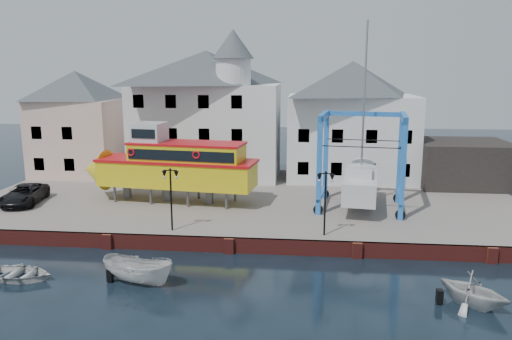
# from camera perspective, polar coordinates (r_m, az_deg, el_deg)

# --- Properties ---
(ground) EXTENTS (140.00, 140.00, 0.00)m
(ground) POSITION_cam_1_polar(r_m,az_deg,el_deg) (32.18, -3.08, -9.46)
(ground) COLOR black
(ground) RESTS_ON ground
(hardstanding) EXTENTS (44.00, 22.00, 1.00)m
(hardstanding) POSITION_cam_1_polar(r_m,az_deg,el_deg) (42.40, -0.80, -3.53)
(hardstanding) COLOR slate
(hardstanding) RESTS_ON ground
(quay_wall) EXTENTS (44.00, 0.47, 1.00)m
(quay_wall) POSITION_cam_1_polar(r_m,az_deg,el_deg) (32.10, -3.06, -8.56)
(quay_wall) COLOR maroon
(quay_wall) RESTS_ON ground
(building_pink) EXTENTS (8.00, 7.00, 10.30)m
(building_pink) POSITION_cam_1_polar(r_m,az_deg,el_deg) (53.08, -19.66, 5.05)
(building_pink) COLOR beige
(building_pink) RESTS_ON hardstanding
(building_white_main) EXTENTS (14.00, 8.30, 14.00)m
(building_white_main) POSITION_cam_1_polar(r_m,az_deg,el_deg) (49.19, -5.51, 6.61)
(building_white_main) COLOR silver
(building_white_main) RESTS_ON hardstanding
(building_white_right) EXTENTS (12.00, 8.00, 11.20)m
(building_white_right) POSITION_cam_1_polar(r_m,az_deg,el_deg) (49.10, 10.82, 5.57)
(building_white_right) COLOR silver
(building_white_right) RESTS_ON hardstanding
(shed_dark) EXTENTS (8.00, 7.00, 4.00)m
(shed_dark) POSITION_cam_1_polar(r_m,az_deg,el_deg) (49.54, 22.45, 0.75)
(shed_dark) COLOR black
(shed_dark) RESTS_ON hardstanding
(lamp_post_left) EXTENTS (1.12, 0.32, 4.20)m
(lamp_post_left) POSITION_cam_1_polar(r_m,az_deg,el_deg) (32.91, -9.73, -1.54)
(lamp_post_left) COLOR black
(lamp_post_left) RESTS_ON hardstanding
(lamp_post_right) EXTENTS (1.12, 0.32, 4.20)m
(lamp_post_right) POSITION_cam_1_polar(r_m,az_deg,el_deg) (31.76, 7.95, -1.96)
(lamp_post_right) COLOR black
(lamp_post_right) RESTS_ON hardstanding
(tour_boat) EXTENTS (14.83, 5.27, 6.32)m
(tour_boat) POSITION_cam_1_polar(r_m,az_deg,el_deg) (40.39, -10.15, 0.59)
(tour_boat) COLOR #59595E
(tour_boat) RESTS_ON hardstanding
(travel_lift) EXTENTS (7.14, 9.49, 13.98)m
(travel_lift) POSITION_cam_1_polar(r_m,az_deg,el_deg) (39.47, 11.91, -0.70)
(travel_lift) COLOR #1D49B6
(travel_lift) RESTS_ON hardstanding
(van) EXTENTS (3.28, 5.66, 1.48)m
(van) POSITION_cam_1_polar(r_m,az_deg,el_deg) (43.59, -24.96, -2.53)
(van) COLOR black
(van) RESTS_ON hardstanding
(motorboat_a) EXTENTS (4.65, 2.78, 1.69)m
(motorboat_a) POSITION_cam_1_polar(r_m,az_deg,el_deg) (28.70, -13.25, -12.46)
(motorboat_a) COLOR silver
(motorboat_a) RESTS_ON ground
(motorboat_c) EXTENTS (4.65, 4.63, 1.86)m
(motorboat_c) POSITION_cam_1_polar(r_m,az_deg,el_deg) (27.76, 23.47, -14.00)
(motorboat_c) COLOR silver
(motorboat_c) RESTS_ON ground
(motorboat_d) EXTENTS (4.31, 3.24, 0.85)m
(motorboat_d) POSITION_cam_1_polar(r_m,az_deg,el_deg) (31.45, -25.58, -11.15)
(motorboat_d) COLOR silver
(motorboat_d) RESTS_ON ground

